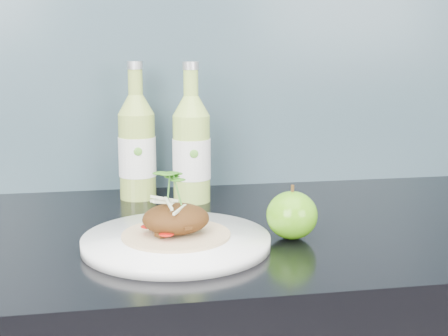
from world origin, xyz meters
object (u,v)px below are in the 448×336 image
at_px(cider_bottle_left, 137,147).
at_px(dinner_plate, 176,241).
at_px(cider_bottle_right, 191,149).
at_px(green_apple, 292,215).

bearing_deg(cider_bottle_left, dinner_plate, -58.91).
bearing_deg(dinner_plate, cider_bottle_right, 77.75).
height_order(dinner_plate, cider_bottle_left, cider_bottle_left).
distance_m(green_apple, cider_bottle_right, 0.28).
relative_size(dinner_plate, cider_bottle_right, 1.40).
xyz_separation_m(green_apple, cider_bottle_left, (-0.21, 0.29, 0.06)).
bearing_deg(dinner_plate, cider_bottle_left, 97.53).
bearing_deg(cider_bottle_left, cider_bottle_right, 0.17).
distance_m(green_apple, cider_bottle_left, 0.37).
height_order(dinner_plate, cider_bottle_right, cider_bottle_right).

